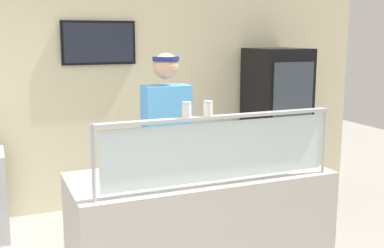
{
  "coord_description": "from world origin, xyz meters",
  "views": [
    {
      "loc": [
        -0.4,
        -2.6,
        1.9
      ],
      "look_at": [
        0.86,
        0.42,
        1.29
      ],
      "focal_mm": 44.99,
      "sensor_mm": 36.0,
      "label": 1
    }
  ],
  "objects_px": {
    "pizza_server": "(194,167)",
    "parmesan_shaker": "(187,111)",
    "pepper_flake_shaker": "(208,109)",
    "drink_fridge": "(276,123)",
    "pizza_tray": "(198,169)",
    "worker_figure": "(167,145)"
  },
  "relations": [
    {
      "from": "parmesan_shaker",
      "to": "pepper_flake_shaker",
      "type": "xyz_separation_m",
      "value": [
        0.14,
        0.0,
        -0.0
      ]
    },
    {
      "from": "drink_fridge",
      "to": "pepper_flake_shaker",
      "type": "bearing_deg",
      "value": -131.22
    },
    {
      "from": "drink_fridge",
      "to": "parmesan_shaker",
      "type": "bearing_deg",
      "value": -133.32
    },
    {
      "from": "pepper_flake_shaker",
      "to": "drink_fridge",
      "type": "relative_size",
      "value": 0.06
    },
    {
      "from": "pepper_flake_shaker",
      "to": "drink_fridge",
      "type": "height_order",
      "value": "drink_fridge"
    },
    {
      "from": "pizza_tray",
      "to": "pepper_flake_shaker",
      "type": "bearing_deg",
      "value": -103.67
    },
    {
      "from": "pizza_tray",
      "to": "pizza_server",
      "type": "distance_m",
      "value": 0.05
    },
    {
      "from": "drink_fridge",
      "to": "pizza_server",
      "type": "bearing_deg",
      "value": -135.45
    },
    {
      "from": "pizza_tray",
      "to": "pepper_flake_shaker",
      "type": "height_order",
      "value": "pepper_flake_shaker"
    },
    {
      "from": "pepper_flake_shaker",
      "to": "pizza_server",
      "type": "bearing_deg",
      "value": 81.69
    },
    {
      "from": "pepper_flake_shaker",
      "to": "parmesan_shaker",
      "type": "bearing_deg",
      "value": 180.0
    },
    {
      "from": "worker_figure",
      "to": "pizza_tray",
      "type": "bearing_deg",
      "value": -90.05
    },
    {
      "from": "worker_figure",
      "to": "drink_fridge",
      "type": "xyz_separation_m",
      "value": [
        1.77,
        1.12,
        -0.13
      ]
    },
    {
      "from": "pizza_tray",
      "to": "worker_figure",
      "type": "distance_m",
      "value": 0.64
    },
    {
      "from": "pizza_server",
      "to": "worker_figure",
      "type": "xyz_separation_m",
      "value": [
        0.04,
        0.66,
        0.02
      ]
    },
    {
      "from": "pizza_tray",
      "to": "worker_figure",
      "type": "bearing_deg",
      "value": 89.95
    },
    {
      "from": "parmesan_shaker",
      "to": "worker_figure",
      "type": "xyz_separation_m",
      "value": [
        0.23,
        1.0,
        -0.44
      ]
    },
    {
      "from": "pizza_server",
      "to": "parmesan_shaker",
      "type": "bearing_deg",
      "value": -105.25
    },
    {
      "from": "pepper_flake_shaker",
      "to": "pizza_tray",
      "type": "bearing_deg",
      "value": 76.33
    },
    {
      "from": "worker_figure",
      "to": "drink_fridge",
      "type": "bearing_deg",
      "value": 32.37
    },
    {
      "from": "pizza_tray",
      "to": "parmesan_shaker",
      "type": "distance_m",
      "value": 0.64
    },
    {
      "from": "pizza_tray",
      "to": "pizza_server",
      "type": "bearing_deg",
      "value": -152.19
    }
  ]
}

